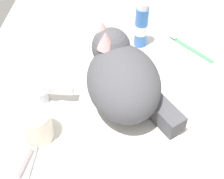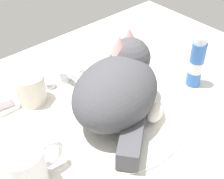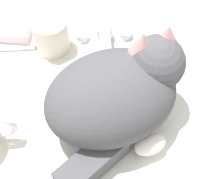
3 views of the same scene
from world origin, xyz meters
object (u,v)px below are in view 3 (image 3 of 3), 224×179
object	(u,v)px
soap_bar	(13,32)
cat	(118,95)
rinse_cup	(51,34)
faucet	(104,35)

from	to	relation	value
soap_bar	cat	bearing A→B (deg)	-45.78
cat	rinse_cup	world-z (taller)	cat
cat	rinse_cup	size ratio (longest dim) A/B	3.51
cat	rinse_cup	distance (cm)	22.68
faucet	cat	bearing A→B (deg)	-86.43
faucet	soap_bar	distance (cm)	19.43
cat	soap_bar	size ratio (longest dim) A/B	3.91
rinse_cup	soap_bar	size ratio (longest dim) A/B	1.11
rinse_cup	soap_bar	bearing A→B (deg)	163.06
cat	soap_bar	distance (cm)	30.04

